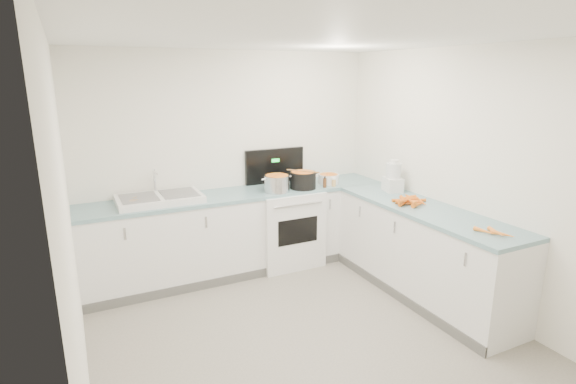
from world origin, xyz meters
name	(u,v)px	position (x,y,z in m)	size (l,w,h in m)	color
floor	(313,344)	(0.00, 0.00, 0.00)	(3.50, 4.00, 0.00)	gray
ceiling	(318,36)	(0.00, 0.00, 2.50)	(3.50, 4.00, 0.00)	white
wall_back	(231,161)	(0.00, 2.00, 1.25)	(3.50, 2.50, 0.00)	white
wall_front	(565,328)	(0.00, -2.00, 1.25)	(3.50, 2.50, 0.00)	white
wall_left	(70,238)	(-1.75, 0.00, 1.25)	(4.00, 2.50, 0.00)	white
wall_right	(475,181)	(1.75, 0.00, 1.25)	(4.00, 2.50, 0.00)	white
counter_back	(242,232)	(0.00, 1.70, 0.47)	(3.50, 0.62, 0.94)	white
counter_right	(423,252)	(1.45, 0.30, 0.47)	(0.62, 2.20, 0.94)	white
stove	(285,225)	(0.55, 1.69, 0.47)	(0.76, 0.65, 1.36)	white
sink	(160,199)	(-0.90, 1.70, 0.98)	(0.86, 0.52, 0.31)	white
steel_pot	(277,184)	(0.38, 1.54, 1.03)	(0.29, 0.29, 0.21)	silver
black_pot	(303,181)	(0.72, 1.55, 1.03)	(0.30, 0.30, 0.22)	black
wooden_spoon	(303,171)	(0.72, 1.55, 1.15)	(0.02, 0.02, 0.40)	#AD7A47
mixing_bowl	(329,179)	(1.11, 1.63, 1.00)	(0.25, 0.25, 0.12)	white
extract_bottle	(325,183)	(0.97, 1.48, 0.99)	(0.04, 0.04, 0.11)	#593319
spice_jar	(334,183)	(1.09, 1.48, 0.98)	(0.05, 0.05, 0.09)	#E5B266
food_processor	(393,178)	(1.57, 0.98, 1.10)	(0.23, 0.25, 0.37)	white
carrot_pile	(409,201)	(1.39, 0.49, 0.97)	(0.40, 0.34, 0.08)	orange
peeled_carrots	(494,232)	(1.40, -0.54, 0.96)	(0.16, 0.30, 0.04)	orange
peelings	(135,199)	(-1.15, 1.65, 1.02)	(0.24, 0.24, 0.01)	tan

